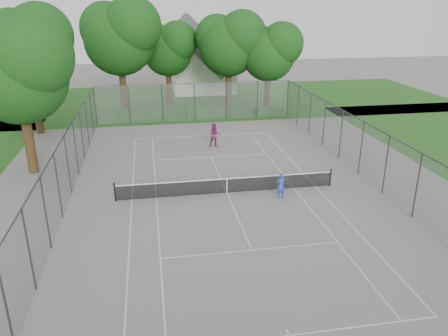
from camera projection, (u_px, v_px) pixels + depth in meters
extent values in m
plane|color=slate|center=(227.00, 193.00, 25.65)|extent=(120.00, 120.00, 0.00)
cube|color=#1C4B15|center=(186.00, 100.00, 49.57)|extent=(60.00, 20.00, 0.00)
cube|color=silver|center=(289.00, 335.00, 14.71)|extent=(10.97, 0.06, 0.01)
cube|color=silver|center=(202.00, 136.00, 36.58)|extent=(10.97, 0.06, 0.01)
cube|color=silver|center=(132.00, 200.00, 24.77)|extent=(0.06, 23.77, 0.01)
cube|color=silver|center=(316.00, 187.00, 26.52)|extent=(0.06, 23.77, 0.01)
cube|color=silver|center=(156.00, 198.00, 24.99)|extent=(0.06, 23.77, 0.01)
cube|color=silver|center=(294.00, 188.00, 26.30)|extent=(0.06, 23.77, 0.01)
cube|color=silver|center=(252.00, 250.00, 19.75)|extent=(8.23, 0.06, 0.01)
cube|color=silver|center=(211.00, 157.00, 31.53)|extent=(8.23, 0.06, 0.01)
cube|color=silver|center=(227.00, 193.00, 25.64)|extent=(0.06, 12.80, 0.01)
cube|color=silver|center=(288.00, 332.00, 14.85)|extent=(0.06, 0.30, 0.01)
cube|color=silver|center=(202.00, 136.00, 36.44)|extent=(0.06, 0.30, 0.01)
cylinder|color=black|center=(115.00, 192.00, 24.43)|extent=(0.10, 0.10, 1.10)
cylinder|color=black|center=(330.00, 177.00, 26.47)|extent=(0.10, 0.10, 1.10)
cube|color=black|center=(227.00, 186.00, 25.48)|extent=(12.67, 0.01, 0.86)
cube|color=white|center=(227.00, 179.00, 25.32)|extent=(12.77, 0.03, 0.06)
cube|color=white|center=(227.00, 186.00, 25.49)|extent=(0.05, 0.02, 0.88)
cylinder|color=#38383D|center=(95.00, 106.00, 39.23)|extent=(0.08, 0.08, 3.50)
cylinder|color=#38383D|center=(287.00, 99.00, 42.10)|extent=(0.08, 0.08, 3.50)
cube|color=slate|center=(195.00, 102.00, 40.66)|extent=(18.00, 0.02, 3.50)
cube|color=slate|center=(63.00, 175.00, 23.58)|extent=(0.02, 34.00, 3.50)
cube|color=slate|center=(373.00, 156.00, 26.46)|extent=(0.02, 34.00, 3.50)
cube|color=#38383D|center=(194.00, 83.00, 40.04)|extent=(18.00, 0.05, 0.05)
cube|color=#38383D|center=(59.00, 144.00, 22.96)|extent=(0.05, 34.00, 0.05)
cube|color=#38383D|center=(376.00, 128.00, 25.83)|extent=(0.05, 34.00, 0.05)
cylinder|color=#352413|center=(123.00, 89.00, 43.25)|extent=(0.65, 0.65, 4.74)
sphere|color=#0F390F|center=(119.00, 40.00, 41.56)|extent=(6.73, 6.73, 6.73)
sphere|color=#0F390F|center=(132.00, 26.00, 40.36)|extent=(5.39, 5.39, 5.39)
sphere|color=#0F390F|center=(106.00, 28.00, 41.78)|extent=(5.05, 5.05, 5.05)
cylinder|color=#352413|center=(169.00, 86.00, 47.82)|extent=(0.61, 0.61, 3.72)
sphere|color=#0F390F|center=(168.00, 51.00, 46.50)|extent=(5.29, 5.29, 5.29)
sphere|color=#0F390F|center=(178.00, 41.00, 45.56)|extent=(4.23, 4.23, 4.23)
sphere|color=#0F390F|center=(158.00, 43.00, 46.67)|extent=(3.97, 3.97, 3.97)
cylinder|color=#352413|center=(229.00, 88.00, 45.41)|extent=(0.63, 0.63, 4.20)
sphere|color=#0F390F|center=(229.00, 46.00, 43.91)|extent=(5.97, 5.97, 5.97)
sphere|color=#0F390F|center=(242.00, 35.00, 42.85)|extent=(4.78, 4.78, 4.78)
sphere|color=#0F390F|center=(217.00, 37.00, 44.11)|extent=(4.48, 4.48, 4.48)
cylinder|color=#352413|center=(267.00, 92.00, 44.72)|extent=(0.61, 0.61, 3.74)
sphere|color=#0F390F|center=(269.00, 54.00, 43.38)|extent=(5.32, 5.32, 5.32)
sphere|color=#0F390F|center=(282.00, 44.00, 42.44)|extent=(4.26, 4.26, 4.26)
sphere|color=#0F390F|center=(258.00, 46.00, 43.56)|extent=(3.99, 3.99, 3.99)
cylinder|color=#352413|center=(37.00, 107.00, 36.59)|extent=(0.64, 0.64, 4.51)
sphere|color=#0F390F|center=(28.00, 52.00, 34.98)|extent=(6.41, 6.41, 6.41)
sphere|color=#0F390F|center=(40.00, 36.00, 33.85)|extent=(5.13, 5.13, 5.13)
sphere|color=#0F390F|center=(14.00, 39.00, 35.20)|extent=(4.81, 4.81, 4.81)
cylinder|color=#352413|center=(29.00, 141.00, 28.04)|extent=(0.63, 0.63, 4.24)
sphere|color=#0F390F|center=(18.00, 75.00, 26.53)|extent=(6.03, 6.03, 6.03)
sphere|color=#0F390F|center=(32.00, 56.00, 25.46)|extent=(4.82, 4.82, 4.82)
sphere|color=#0F390F|center=(1.00, 59.00, 26.73)|extent=(4.52, 4.52, 4.52)
cube|color=#194817|center=(140.00, 114.00, 41.78)|extent=(3.76, 1.13, 0.94)
cube|color=#194817|center=(207.00, 111.00, 42.24)|extent=(3.73, 1.07, 1.17)
cube|color=#194817|center=(268.00, 111.00, 43.01)|extent=(2.80, 1.03, 0.84)
cube|color=beige|center=(203.00, 69.00, 53.46)|extent=(7.39, 5.55, 5.55)
cube|color=#545359|center=(203.00, 46.00, 52.47)|extent=(7.32, 5.73, 7.32)
imported|color=#2C4AA5|center=(281.00, 186.00, 24.73)|extent=(0.64, 0.51, 1.54)
imported|color=#802A5F|center=(215.00, 135.00, 33.48)|extent=(0.95, 0.76, 1.87)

